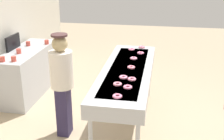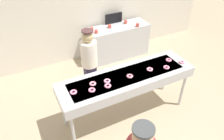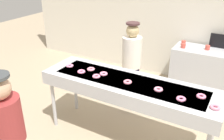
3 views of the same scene
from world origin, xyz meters
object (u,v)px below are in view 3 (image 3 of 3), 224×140
(fryer_conveyor, at_px, (128,87))
(strawberry_donut_2, at_px, (181,99))
(strawberry_donut_9, at_px, (96,76))
(paper_cup_0, at_px, (183,43))
(strawberry_donut_1, at_px, (158,89))
(strawberry_donut_7, at_px, (128,82))
(strawberry_donut_3, at_px, (81,72))
(prep_counter, at_px, (216,74))
(customer_waiting, at_px, (8,131))
(strawberry_donut_0, at_px, (215,107))
(strawberry_donut_8, at_px, (70,66))
(paper_cup_3, at_px, (183,46))
(paper_cup_2, at_px, (207,48))
(worker_baker, at_px, (132,61))
(strawberry_donut_5, at_px, (91,69))
(strawberry_donut_6, at_px, (201,96))
(menu_display, at_px, (223,42))
(strawberry_donut_4, at_px, (104,74))

(fryer_conveyor, bearing_deg, strawberry_donut_2, -9.93)
(strawberry_donut_9, bearing_deg, fryer_conveyor, 15.28)
(fryer_conveyor, xyz_separation_m, paper_cup_0, (0.20, 2.19, 0.06))
(strawberry_donut_1, distance_m, strawberry_donut_7, 0.44)
(paper_cup_0, bearing_deg, strawberry_donut_3, -112.29)
(strawberry_donut_1, height_order, prep_counter, strawberry_donut_1)
(customer_waiting, bearing_deg, prep_counter, 54.78)
(strawberry_donut_2, height_order, paper_cup_0, strawberry_donut_2)
(strawberry_donut_0, height_order, strawberry_donut_2, same)
(strawberry_donut_8, distance_m, paper_cup_3, 2.39)
(paper_cup_2, height_order, paper_cup_3, same)
(strawberry_donut_0, bearing_deg, paper_cup_0, 112.68)
(fryer_conveyor, height_order, worker_baker, worker_baker)
(strawberry_donut_0, bearing_deg, paper_cup_3, 113.39)
(strawberry_donut_9, bearing_deg, strawberry_donut_7, 7.76)
(prep_counter, xyz_separation_m, paper_cup_0, (-0.73, 0.08, 0.51))
(strawberry_donut_3, relative_size, strawberry_donut_7, 1.00)
(strawberry_donut_1, distance_m, customer_waiting, 1.86)
(strawberry_donut_0, bearing_deg, prep_counter, 96.01)
(strawberry_donut_5, relative_size, customer_waiting, 0.07)
(strawberry_donut_3, relative_size, strawberry_donut_6, 1.00)
(strawberry_donut_5, height_order, menu_display, menu_display)
(strawberry_donut_6, distance_m, worker_baker, 1.62)
(strawberry_donut_1, distance_m, paper_cup_0, 2.26)
(strawberry_donut_4, distance_m, menu_display, 2.73)
(strawberry_donut_3, bearing_deg, strawberry_donut_7, 3.24)
(paper_cup_3, bearing_deg, paper_cup_0, 104.09)
(strawberry_donut_2, height_order, strawberry_donut_6, same)
(strawberry_donut_2, distance_m, strawberry_donut_4, 1.20)
(customer_waiting, xyz_separation_m, paper_cup_2, (1.39, 3.64, 0.06))
(strawberry_donut_2, height_order, strawberry_donut_4, same)
(strawberry_donut_3, bearing_deg, strawberry_donut_0, -0.67)
(strawberry_donut_1, xyz_separation_m, paper_cup_2, (0.23, 2.19, -0.06))
(customer_waiting, xyz_separation_m, paper_cup_0, (0.90, 3.69, 0.06))
(paper_cup_2, bearing_deg, strawberry_donut_0, -78.04)
(strawberry_donut_1, height_order, strawberry_donut_3, same)
(strawberry_donut_8, bearing_deg, strawberry_donut_2, -3.88)
(fryer_conveyor, height_order, menu_display, menu_display)
(customer_waiting, bearing_deg, strawberry_donut_0, 25.44)
(strawberry_donut_0, relative_size, strawberry_donut_6, 1.00)
(strawberry_donut_2, relative_size, strawberry_donut_3, 1.00)
(strawberry_donut_4, xyz_separation_m, worker_baker, (0.03, 0.91, -0.12))
(strawberry_donut_0, distance_m, strawberry_donut_6, 0.26)
(strawberry_donut_4, distance_m, paper_cup_3, 2.11)
(strawberry_donut_8, bearing_deg, strawberry_donut_0, -2.88)
(strawberry_donut_2, bearing_deg, strawberry_donut_4, 173.35)
(fryer_conveyor, relative_size, strawberry_donut_7, 21.84)
(strawberry_donut_9, bearing_deg, menu_display, 60.86)
(strawberry_donut_8, bearing_deg, fryer_conveyor, 0.80)
(strawberry_donut_0, distance_m, worker_baker, 1.87)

